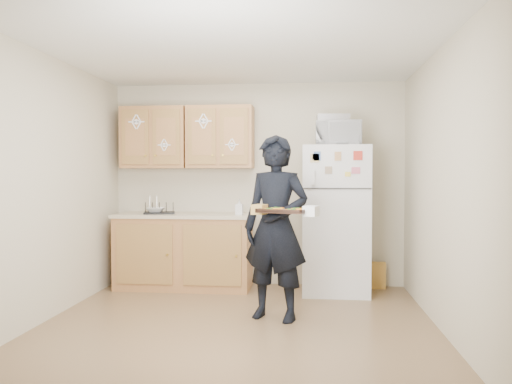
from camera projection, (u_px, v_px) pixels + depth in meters
floor at (236, 327)px, 4.49m from camera, size 3.60×3.60×0.00m
ceiling at (236, 47)px, 4.40m from camera, size 3.60×3.60×0.00m
wall_back at (257, 184)px, 6.23m from camera, size 3.60×0.04×2.50m
wall_front at (187, 197)px, 2.66m from camera, size 3.60×0.04×2.50m
wall_left at (45, 188)px, 4.64m from camera, size 0.04×3.60×2.50m
wall_right at (445, 189)px, 4.26m from camera, size 0.04×3.60×2.50m
refrigerator at (335, 220)px, 5.78m from camera, size 0.75×0.70×1.70m
base_cabinet at (185, 252)px, 6.03m from camera, size 1.60×0.60×0.86m
countertop at (184, 215)px, 6.02m from camera, size 1.64×0.64×0.04m
upper_cab_left at (155, 138)px, 6.16m from camera, size 0.80×0.33×0.75m
upper_cab_right at (220, 137)px, 6.08m from camera, size 0.80×0.33×0.75m
cereal_box at (377, 275)px, 5.99m from camera, size 0.20×0.07×0.32m
person at (276, 227)px, 4.70m from camera, size 0.74×0.60×1.74m
baking_tray at (285, 211)px, 4.40m from camera, size 0.51×0.44×0.04m
pizza_front_left at (271, 210)px, 4.38m from camera, size 0.14×0.14×0.02m
pizza_front_right at (292, 210)px, 4.30m from camera, size 0.14×0.14×0.02m
pizza_back_left at (277, 209)px, 4.51m from camera, size 0.14×0.14×0.02m
pizza_back_right at (298, 209)px, 4.43m from camera, size 0.14×0.14×0.02m
microwave at (338, 134)px, 5.69m from camera, size 0.51×0.35×0.28m
foil_pan at (333, 118)px, 5.72m from camera, size 0.37×0.27×0.08m
dish_rack at (159, 208)px, 6.01m from camera, size 0.43×0.36×0.15m
bowl at (155, 210)px, 6.02m from camera, size 0.26×0.26×0.06m
soap_bottle at (239, 207)px, 5.84m from camera, size 0.09×0.09×0.18m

